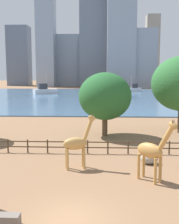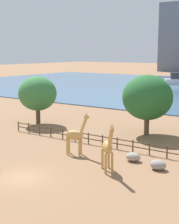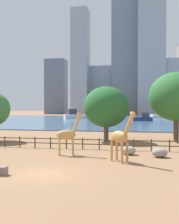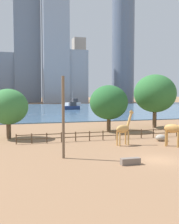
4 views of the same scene
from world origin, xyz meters
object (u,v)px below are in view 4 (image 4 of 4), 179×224
(giraffe_tall, at_px, (174,128))
(boat_ferry, at_px, (73,103))
(boulder_near_fence, at_px, (161,138))
(tree_left_large, at_px, (155,94))
(tree_center_broad, at_px, (109,102))
(boat_tug, at_px, (71,107))
(tree_right_tall, at_px, (8,107))
(giraffe_companion, at_px, (124,129))
(utility_pole, at_px, (63,118))
(feeding_trough, at_px, (130,161))

(giraffe_tall, xyz_separation_m, boat_ferry, (8.91, 95.25, -0.91))
(giraffe_tall, bearing_deg, boulder_near_fence, 128.86)
(tree_left_large, relative_size, boat_ferry, 1.27)
(boulder_near_fence, bearing_deg, tree_center_broad, 108.95)
(boulder_near_fence, bearing_deg, boat_tug, 88.53)
(tree_right_tall, bearing_deg, giraffe_companion, -33.35)
(boat_ferry, bearing_deg, tree_right_tall, 45.61)
(boulder_near_fence, height_order, tree_center_broad, tree_center_broad)
(giraffe_companion, distance_m, tree_center_broad, 12.42)
(utility_pole, distance_m, tree_center_broad, 19.70)
(utility_pole, xyz_separation_m, feeding_trough, (5.37, -4.05, -3.75))
(tree_left_large, bearing_deg, utility_pole, -137.43)
(utility_pole, distance_m, tree_left_large, 27.63)
(tree_left_large, height_order, boat_tug, tree_left_large)
(tree_center_broad, bearing_deg, boulder_near_fence, -71.05)
(tree_left_large, relative_size, tree_center_broad, 1.27)
(tree_left_large, distance_m, boat_ferry, 78.96)
(boat_ferry, bearing_deg, feeding_trough, 54.36)
(giraffe_companion, height_order, boat_ferry, boat_ferry)
(tree_right_tall, relative_size, boat_ferry, 0.92)
(boulder_near_fence, distance_m, boat_ferry, 91.77)
(tree_left_large, bearing_deg, boat_ferry, 88.25)
(giraffe_tall, height_order, feeding_trough, giraffe_tall)
(tree_center_broad, xyz_separation_m, tree_right_tall, (-15.92, -2.94, -0.32))
(giraffe_companion, distance_m, tree_left_large, 18.86)
(utility_pole, distance_m, tree_right_tall, 14.58)
(tree_center_broad, bearing_deg, tree_left_large, 12.33)
(feeding_trough, bearing_deg, tree_right_tall, 121.02)
(giraffe_companion, relative_size, tree_right_tall, 0.63)
(giraffe_tall, relative_size, feeding_trough, 2.56)
(giraffe_tall, relative_size, utility_pole, 0.57)
(boulder_near_fence, distance_m, tree_right_tall, 21.33)
(giraffe_companion, distance_m, boulder_near_fence, 6.30)
(boat_ferry, bearing_deg, boat_tug, 49.94)
(giraffe_tall, bearing_deg, utility_pole, -124.84)
(giraffe_tall, relative_size, tree_left_large, 0.48)
(giraffe_companion, relative_size, boulder_near_fence, 3.00)
(giraffe_companion, relative_size, boat_ferry, 0.58)
(utility_pole, height_order, tree_left_large, tree_left_large)
(tree_center_broad, bearing_deg, giraffe_companion, -101.04)
(tree_center_broad, relative_size, boat_tug, 1.22)
(tree_left_large, bearing_deg, tree_right_tall, -168.83)
(giraffe_tall, xyz_separation_m, giraffe_companion, (-5.43, 2.50, -0.15))
(tree_center_broad, xyz_separation_m, boat_ferry, (12.01, 80.86, -3.51))
(feeding_trough, bearing_deg, boat_ferry, 80.31)
(tree_center_broad, relative_size, boat_ferry, 1.01)
(giraffe_companion, relative_size, tree_center_broad, 0.58)
(boulder_near_fence, xyz_separation_m, feeding_trough, (-8.92, -10.07, -0.13))
(feeding_trough, distance_m, boat_tug, 75.37)
(tree_left_large, xyz_separation_m, tree_right_tall, (-25.53, -5.04, -1.75))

